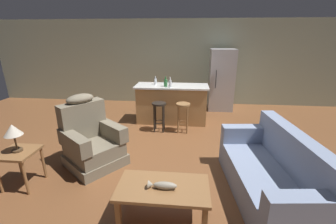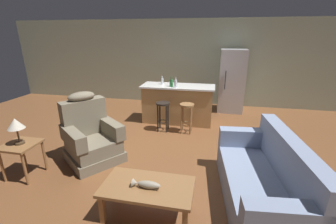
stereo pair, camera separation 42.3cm
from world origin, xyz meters
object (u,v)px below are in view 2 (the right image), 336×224
fish_figurine (146,185)px  refrigerator (232,81)px  coffee_table (148,189)px  recliner_near_lamp (91,137)px  bottle_wine_dark (176,84)px  bottle_tall_green (162,81)px  kitchen_island (178,104)px  table_lamp (16,125)px  end_table (21,150)px  bar_stool_right (187,113)px  bar_stool_left (163,111)px  couch (264,181)px  bottle_short_amber (171,83)px

fish_figurine → refrigerator: 4.63m
coffee_table → recliner_near_lamp: recliner_near_lamp is taller
bottle_wine_dark → bottle_tall_green: bearing=142.7°
bottle_wine_dark → kitchen_island: bearing=84.1°
recliner_near_lamp → bottle_wine_dark: recliner_near_lamp is taller
fish_figurine → table_lamp: 2.21m
end_table → bar_stool_right: bar_stool_right is taller
coffee_table → table_lamp: size_ratio=2.68×
kitchen_island → bar_stool_left: (-0.24, -0.63, -0.01)m
bottle_wine_dark → end_table: bearing=-126.7°
end_table → table_lamp: size_ratio=1.37×
coffee_table → couch: 1.50m
couch → refrigerator: (-0.23, 3.93, 0.54)m
bottle_tall_green → recliner_near_lamp: bearing=-109.5°
coffee_table → end_table: (-2.13, 0.39, 0.10)m
couch → fish_figurine: bearing=14.4°
coffee_table → bar_stool_right: bearing=86.8°
recliner_near_lamp → coffee_table: bearing=-0.7°
bar_stool_right → bottle_wine_dark: size_ratio=2.80×
bar_stool_right → bottle_short_amber: bearing=132.0°
fish_figurine → couch: bearing=20.3°
bar_stool_left → kitchen_island: bearing=69.4°
fish_figurine → recliner_near_lamp: recliner_near_lamp is taller
kitchen_island → bar_stool_right: (0.31, -0.63, -0.01)m
fish_figurine → couch: couch is taller
fish_figurine → bar_stool_right: (0.15, 2.63, 0.01)m
recliner_near_lamp → table_lamp: bearing=-100.2°
end_table → kitchen_island: kitchen_island is taller
kitchen_island → coffee_table: bearing=-87.1°
coffee_table → bar_stool_left: bearing=98.8°
end_table → bar_stool_left: 2.79m
couch → kitchen_island: 3.16m
refrigerator → bottle_wine_dark: refrigerator is taller
fish_figurine → bar_stool_left: size_ratio=0.50×
bar_stool_right → refrigerator: 2.15m
coffee_table → bottle_wine_dark: size_ratio=4.53×
end_table → bottle_short_amber: bearing=55.8°
coffee_table → kitchen_island: (-0.16, 3.21, 0.11)m
fish_figurine → kitchen_island: size_ratio=0.19×
kitchen_island → table_lamp: bearing=-125.0°
fish_figurine → bottle_tall_green: size_ratio=1.65×
fish_figurine → bottle_short_amber: bottle_short_amber is taller
coffee_table → end_table: bearing=169.6°
refrigerator → bottle_short_amber: size_ratio=7.40×
refrigerator → bottle_short_amber: refrigerator is taller
kitchen_island → bottle_tall_green: bearing=169.1°
table_lamp → bottle_wine_dark: size_ratio=1.69×
recliner_near_lamp → bottle_short_amber: 2.34m
table_lamp → bottle_short_amber: 3.26m
table_lamp → bar_stool_left: (1.73, 2.19, -0.40)m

